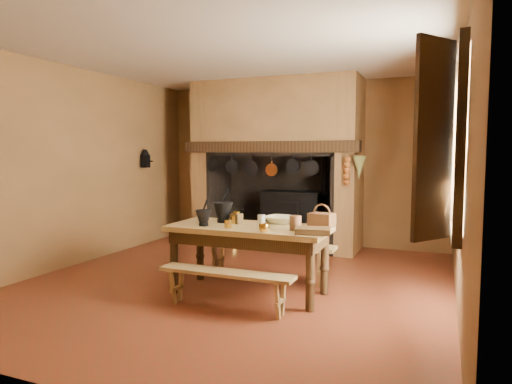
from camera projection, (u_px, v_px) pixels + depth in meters
floor at (235, 283)px, 5.61m from camera, size 5.50×5.50×0.00m
ceiling at (234, 50)px, 5.37m from camera, size 5.50×5.50×0.00m
back_wall at (301, 164)px, 8.02m from camera, size 5.00×0.02×2.80m
wall_left at (75, 167)px, 6.44m from camera, size 0.02×5.50×2.80m
wall_right at (462, 173)px, 4.54m from camera, size 0.02×5.50×2.80m
wall_front at (55, 184)px, 2.96m from camera, size 5.00×0.02×2.80m
chimney_breast at (276, 140)px, 7.70m from camera, size 2.95×0.96×2.80m
iron_range at (293, 217)px, 7.84m from camera, size 1.12×0.55×1.60m
hearth_pans at (234, 238)px, 8.05m from camera, size 0.51×0.62×0.20m
hanging_pans at (263, 167)px, 7.29m from camera, size 1.92×0.29×0.27m
onion_string at (347, 171)px, 6.77m from camera, size 0.12×0.10×0.46m
herb_bunch at (359, 168)px, 6.69m from camera, size 0.20×0.20×0.35m
window at (447, 142)px, 4.20m from camera, size 0.39×1.75×1.76m
wall_coffee_mill at (145, 157)px, 7.83m from camera, size 0.23×0.16×0.31m
work_table at (249, 237)px, 5.14m from camera, size 1.80×0.80×0.78m
bench_front at (226, 281)px, 4.62m from camera, size 1.44×0.25×0.40m
bench_back at (268, 252)px, 5.71m from camera, size 1.71×0.30×0.48m
mortar_large at (223, 211)px, 5.36m from camera, size 0.24×0.24×0.41m
mortar_small at (204, 217)px, 5.11m from camera, size 0.18×0.18×0.31m
coffee_grinder at (236, 218)px, 5.29m from camera, size 0.16×0.13×0.18m
brass_mug_a at (228, 224)px, 4.97m from camera, size 0.10×0.10×0.09m
brass_mug_b at (235, 219)px, 5.27m from camera, size 0.10×0.10×0.10m
mixing_bowl at (280, 220)px, 5.30m from camera, size 0.37×0.37×0.08m
stoneware_crock at (295, 223)px, 4.82m from camera, size 0.15×0.15×0.16m
glass_jar at (261, 222)px, 4.95m from camera, size 0.11×0.11×0.15m
wicker_basket at (322, 219)px, 5.07m from camera, size 0.30×0.24×0.26m
wooden_tray at (313, 231)px, 4.62m from camera, size 0.40×0.32×0.06m
brass_cup at (264, 228)px, 4.72m from camera, size 0.14×0.14×0.09m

